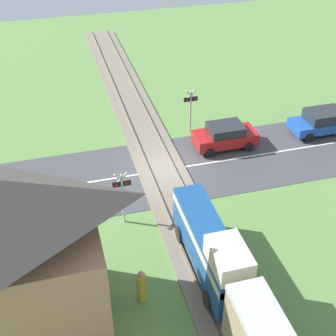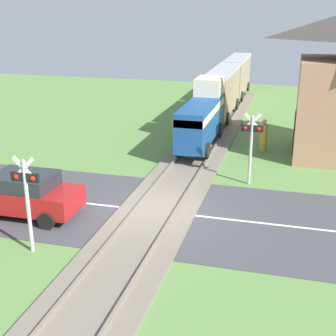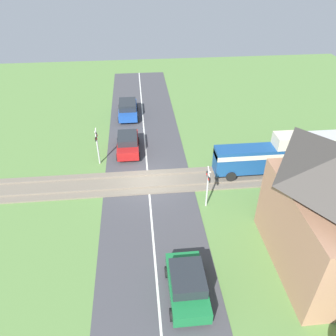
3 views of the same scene
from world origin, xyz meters
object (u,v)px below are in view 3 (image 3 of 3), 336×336
(crossing_signal_east_approach, at_px, (208,182))
(pedestrian_by_station, at_px, (280,194))
(car_near_crossing, at_px, (128,143))
(car_behind_queue, at_px, (128,109))
(car_far_side, at_px, (187,284))
(crossing_signal_west_approach, at_px, (97,142))
(station_building, at_px, (331,214))

(crossing_signal_east_approach, xyz_separation_m, pedestrian_by_station, (0.20, 4.93, -1.19))
(car_near_crossing, height_order, car_behind_queue, car_near_crossing)
(car_behind_queue, bearing_deg, car_far_side, 7.96)
(crossing_signal_east_approach, bearing_deg, car_near_crossing, -144.95)
(car_near_crossing, distance_m, crossing_signal_west_approach, 2.96)
(car_far_side, distance_m, pedestrian_by_station, 9.55)
(car_far_side, height_order, crossing_signal_west_approach, crossing_signal_west_approach)
(crossing_signal_west_approach, xyz_separation_m, crossing_signal_east_approach, (5.80, 7.41, 0.00))
(car_behind_queue, height_order, pedestrian_by_station, pedestrian_by_station)
(car_behind_queue, bearing_deg, crossing_signal_east_approach, 20.04)
(car_near_crossing, relative_size, crossing_signal_west_approach, 1.27)
(car_behind_queue, height_order, crossing_signal_east_approach, crossing_signal_east_approach)
(pedestrian_by_station, bearing_deg, crossing_signal_east_approach, -92.35)
(station_building, relative_size, pedestrian_by_station, 4.54)
(car_near_crossing, relative_size, car_behind_queue, 0.90)
(crossing_signal_east_approach, xyz_separation_m, station_building, (5.19, 4.96, 1.65))
(crossing_signal_east_approach, height_order, station_building, station_building)
(car_behind_queue, relative_size, crossing_signal_east_approach, 1.40)
(car_near_crossing, distance_m, car_far_side, 14.12)
(crossing_signal_west_approach, relative_size, crossing_signal_east_approach, 1.00)
(crossing_signal_east_approach, distance_m, station_building, 7.37)
(car_far_side, distance_m, car_behind_queue, 20.79)
(car_far_side, bearing_deg, car_behind_queue, -172.04)
(car_far_side, bearing_deg, crossing_signal_east_approach, 160.74)
(car_near_crossing, distance_m, car_behind_queue, 6.77)
(car_behind_queue, distance_m, station_building, 21.97)
(car_near_crossing, height_order, car_far_side, car_far_side)
(station_building, height_order, pedestrian_by_station, station_building)
(car_behind_queue, bearing_deg, car_near_crossing, 0.00)
(car_near_crossing, bearing_deg, pedestrian_by_station, 53.20)
(car_near_crossing, distance_m, station_building, 16.34)
(car_behind_queue, xyz_separation_m, pedestrian_by_station, (14.31, 10.08, -0.04))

